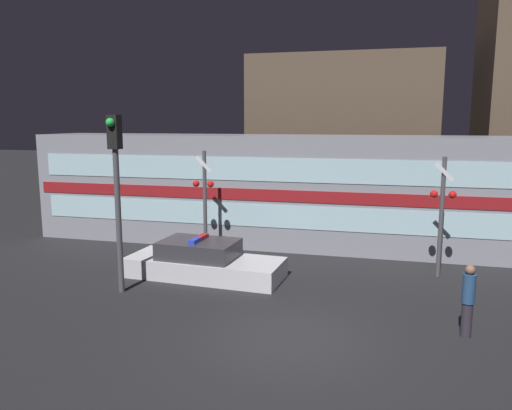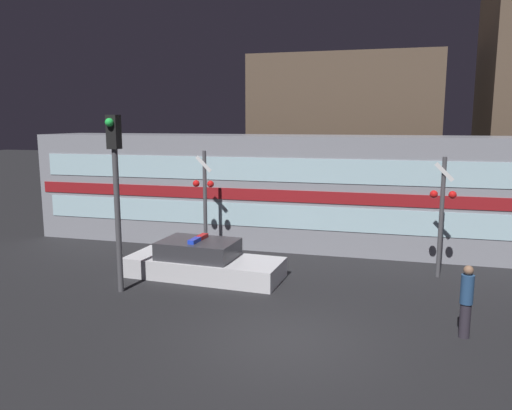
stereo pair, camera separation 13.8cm
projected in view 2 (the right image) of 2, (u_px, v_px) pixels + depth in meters
name	position (u px, v px, depth m)	size (l,w,h in m)	color
ground_plane	(285.00, 340.00, 10.85)	(120.00, 120.00, 0.00)	black
train	(297.00, 191.00, 19.03)	(20.64, 2.93, 4.18)	gray
police_car	(203.00, 262.00, 15.24)	(4.86, 2.08, 1.24)	silver
pedestrian	(466.00, 301.00, 10.88)	(0.28, 0.28, 1.64)	#2D2833
crossing_signal_near	(442.00, 210.00, 14.89)	(0.76, 0.32, 3.68)	#4C4C51
crossing_signal_far	(205.00, 198.00, 17.18)	(0.76, 0.32, 3.72)	#4C4C51
traffic_light_corner	(116.00, 178.00, 13.44)	(0.30, 0.46, 4.88)	#4C4C51
building_left	(345.00, 136.00, 26.32)	(9.05, 6.65, 7.87)	brown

